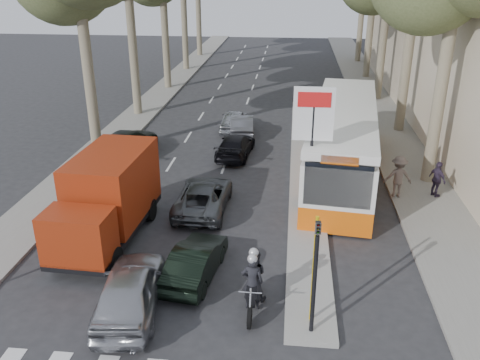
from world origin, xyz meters
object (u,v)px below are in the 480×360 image
object	(u,v)px
silver_hatchback	(130,289)
dark_hatchback	(196,261)
motorcycle	(253,280)
city_bus	(343,140)
red_truck	(108,197)

from	to	relation	value
silver_hatchback	dark_hatchback	size ratio (longest dim) A/B	1.18
silver_hatchback	motorcycle	xyz separation A→B (m)	(3.61, 0.63, 0.14)
city_bus	motorcycle	bearing A→B (deg)	-101.12
silver_hatchback	red_truck	xyz separation A→B (m)	(-2.08, 4.23, 0.96)
dark_hatchback	motorcycle	bearing A→B (deg)	153.82
dark_hatchback	red_truck	world-z (taller)	red_truck
dark_hatchback	silver_hatchback	bearing A→B (deg)	57.66
red_truck	silver_hatchback	bearing A→B (deg)	-60.88
silver_hatchback	red_truck	size ratio (longest dim) A/B	0.71
dark_hatchback	city_bus	distance (m)	11.10
silver_hatchback	motorcycle	size ratio (longest dim) A/B	1.90
motorcycle	city_bus	bearing A→B (deg)	72.36
silver_hatchback	dark_hatchback	xyz separation A→B (m)	(1.61, 1.95, -0.13)
silver_hatchback	dark_hatchback	world-z (taller)	silver_hatchback
dark_hatchback	red_truck	distance (m)	4.47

